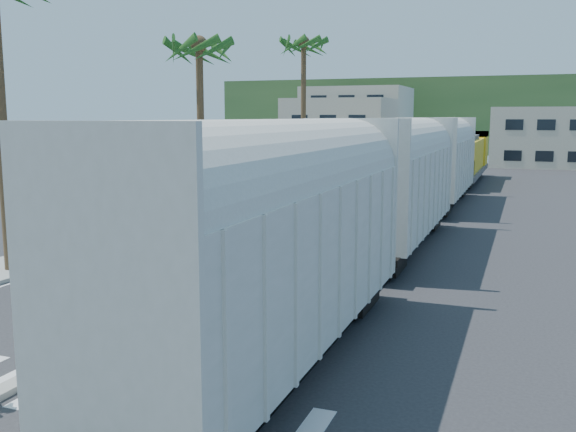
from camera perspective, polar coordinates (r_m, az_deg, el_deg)
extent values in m
plane|color=#28282B|center=(17.34, -17.83, -11.51)|extent=(140.00, 140.00, 0.00)
cube|color=gray|center=(42.48, -5.95, 0.90)|extent=(3.00, 90.00, 0.15)
cube|color=black|center=(41.51, 11.98, 0.50)|extent=(0.12, 100.00, 0.06)
cube|color=black|center=(41.33, 13.96, 0.40)|extent=(0.12, 100.00, 0.06)
cube|color=gray|center=(34.73, 2.98, -0.84)|extent=(0.45, 60.00, 0.15)
cylinder|color=gold|center=(16.46, -20.10, -10.89)|extent=(0.10, 0.10, 0.70)
cylinder|color=gold|center=(18.70, -14.08, -8.23)|extent=(0.10, 0.10, 0.70)
cylinder|color=gold|center=(21.13, -9.45, -6.10)|extent=(0.10, 0.10, 0.70)
cylinder|color=gold|center=(23.70, -5.83, -4.40)|extent=(0.10, 0.10, 0.70)
cylinder|color=gold|center=(26.35, -2.93, -3.01)|extent=(0.10, 0.10, 0.70)
cylinder|color=gold|center=(29.08, -0.58, -1.88)|extent=(0.10, 0.10, 0.70)
cylinder|color=gold|center=(31.85, 1.36, -0.94)|extent=(0.10, 0.10, 0.70)
cylinder|color=gold|center=(34.66, 2.99, -0.15)|extent=(0.10, 0.10, 0.70)
cylinder|color=gold|center=(37.50, 4.37, 0.52)|extent=(0.10, 0.10, 0.70)
cylinder|color=gold|center=(40.36, 5.56, 1.09)|extent=(0.10, 0.10, 0.70)
cylinder|color=gold|center=(43.24, 6.59, 1.59)|extent=(0.10, 0.10, 0.70)
cylinder|color=gold|center=(46.14, 7.49, 2.03)|extent=(0.10, 0.10, 0.70)
cylinder|color=gold|center=(49.05, 8.29, 2.41)|extent=(0.10, 0.10, 0.70)
cylinder|color=gold|center=(51.97, 8.99, 2.75)|extent=(0.10, 0.10, 0.70)
cylinder|color=gold|center=(54.90, 9.63, 3.06)|extent=(0.10, 0.10, 0.70)
cube|color=silver|center=(15.94, -22.39, -13.57)|extent=(14.00, 2.20, 0.01)
cube|color=silver|center=(41.77, -3.86, 0.69)|extent=(0.12, 90.00, 0.01)
cube|color=silver|center=(38.90, 8.72, 0.00)|extent=(0.12, 90.00, 0.01)
cube|color=beige|center=(14.72, -1.07, -3.74)|extent=(3.00, 12.88, 3.40)
cylinder|color=beige|center=(14.44, -1.09, 2.86)|extent=(2.90, 12.58, 2.90)
cube|color=black|center=(15.35, -1.04, -11.78)|extent=(2.60, 12.88, 1.00)
cube|color=beige|center=(29.02, 9.90, 2.36)|extent=(3.00, 12.88, 3.40)
cylinder|color=beige|center=(28.88, 9.99, 5.71)|extent=(2.90, 12.58, 2.90)
cube|color=black|center=(29.35, 9.78, -1.91)|extent=(2.60, 12.88, 1.00)
cube|color=beige|center=(43.79, 13.56, 4.39)|extent=(3.00, 12.88, 3.40)
cylinder|color=beige|center=(43.70, 13.64, 6.61)|extent=(2.90, 12.58, 2.90)
cube|color=black|center=(44.01, 13.46, 1.53)|extent=(2.60, 12.88, 1.00)
cube|color=#4C4C4F|center=(59.79, 15.41, 3.86)|extent=(3.00, 17.00, 0.50)
cube|color=gold|center=(58.69, 15.38, 5.29)|extent=(2.70, 12.24, 2.60)
cube|color=gold|center=(65.42, 15.94, 5.86)|extent=(3.00, 3.74, 3.20)
cube|color=black|center=(59.84, 15.38, 3.28)|extent=(2.60, 13.60, 0.90)
cylinder|color=brown|center=(26.13, -24.12, 7.18)|extent=(0.44, 0.44, 11.00)
cylinder|color=brown|center=(39.33, -7.76, 7.43)|extent=(0.44, 0.44, 10.00)
sphere|color=#22531A|center=(39.55, -7.92, 14.91)|extent=(3.20, 3.20, 3.20)
cylinder|color=brown|center=(55.74, 1.38, 8.93)|extent=(0.44, 0.44, 12.00)
sphere|color=#22531A|center=(56.09, 1.40, 15.22)|extent=(3.20, 3.20, 3.20)
cube|color=#B8AB92|center=(77.65, 4.64, 7.40)|extent=(12.00, 10.00, 8.00)
cube|color=#B8AB92|center=(93.60, 6.17, 8.23)|extent=(14.00, 12.00, 10.00)
cube|color=#B8AB92|center=(82.71, 21.84, 6.54)|extent=(12.00, 10.00, 7.00)
cube|color=#385628|center=(113.12, 15.47, 8.56)|extent=(80.00, 20.00, 12.00)
imported|color=black|center=(23.18, -15.33, -4.55)|extent=(2.25, 4.17, 1.33)
imported|color=black|center=(26.55, -10.93, -2.37)|extent=(1.90, 5.03, 1.64)
imported|color=black|center=(32.63, -5.06, -0.54)|extent=(2.12, 4.37, 1.22)
imported|color=#9DA0A2|center=(37.47, -0.88, 0.79)|extent=(2.21, 4.76, 1.32)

